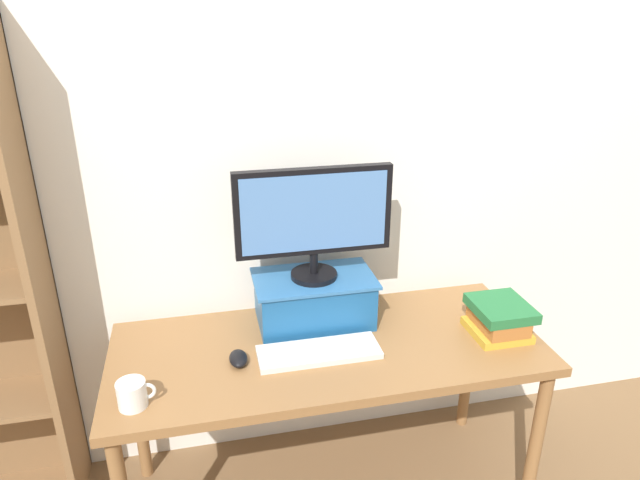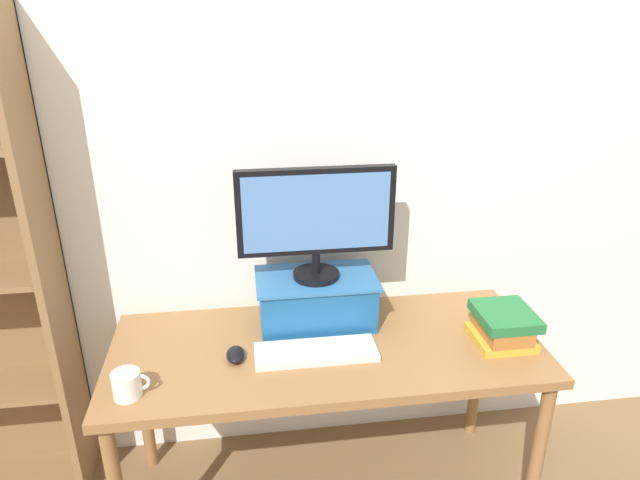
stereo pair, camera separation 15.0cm
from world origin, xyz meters
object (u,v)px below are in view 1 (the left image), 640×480
computer_monitor (314,217)px  desk (328,362)px  keyboard (319,352)px  coffee_mug (133,394)px  riser_box (314,298)px  book_stack (499,318)px  computer_mouse (238,358)px

computer_monitor → desk: bearing=-85.2°
keyboard → coffee_mug: 0.64m
riser_box → book_stack: size_ratio=2.06×
desk → computer_monitor: bearing=94.8°
book_stack → riser_box: bearing=160.1°
computer_mouse → coffee_mug: size_ratio=0.87×
book_stack → coffee_mug: bearing=-174.0°
desk → riser_box: bearing=94.7°
computer_monitor → computer_mouse: size_ratio=5.63×
computer_monitor → coffee_mug: 0.86m
keyboard → book_stack: 0.70m
riser_box → computer_monitor: size_ratio=0.79×
desk → keyboard: 0.11m
book_stack → desk: bearing=174.5°
desk → book_stack: book_stack is taller
book_stack → coffee_mug: 1.33m
coffee_mug → computer_mouse: bearing=24.9°
riser_box → computer_mouse: size_ratio=4.46×
riser_box → computer_mouse: riser_box is taller
book_stack → computer_mouse: bearing=178.9°
riser_box → computer_mouse: (-0.32, -0.22, -0.08)m
desk → keyboard: keyboard is taller
riser_box → book_stack: 0.71m
desk → computer_mouse: computer_mouse is taller
desk → coffee_mug: (-0.67, -0.20, 0.12)m
keyboard → computer_mouse: 0.29m
computer_monitor → computer_mouse: 0.57m
computer_monitor → book_stack: computer_monitor is taller
computer_mouse → coffee_mug: bearing=-155.1°
computer_monitor → computer_mouse: bearing=-145.4°
computer_monitor → riser_box: bearing=90.0°
book_stack → computer_monitor: bearing=160.2°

